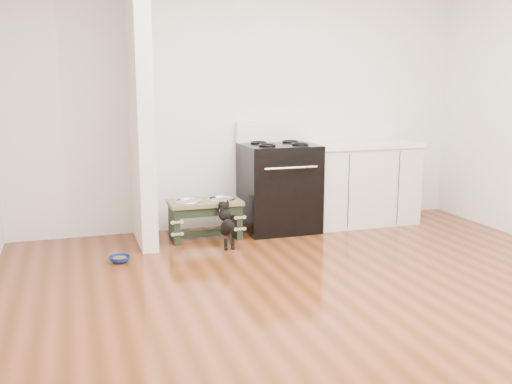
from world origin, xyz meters
name	(u,v)px	position (x,y,z in m)	size (l,w,h in m)	color
ground	(351,305)	(0.00, 0.00, 0.00)	(5.00, 5.00, 0.00)	#4E250E
room_shell	(358,72)	(0.00, 0.00, 1.62)	(5.00, 5.00, 5.00)	silver
partition_wall	(140,105)	(-1.18, 2.10, 1.35)	(0.15, 0.80, 2.70)	silver
oven_range	(279,186)	(0.25, 2.16, 0.48)	(0.76, 0.69, 1.14)	black
cabinet_run	(360,183)	(1.23, 2.18, 0.45)	(1.24, 0.64, 0.91)	silver
dog_feeder	(205,212)	(-0.58, 2.04, 0.28)	(0.72, 0.38, 0.41)	black
puppy	(226,222)	(-0.45, 1.70, 0.24)	(0.13, 0.37, 0.44)	black
floor_bowl	(120,259)	(-1.47, 1.51, 0.03)	(0.23, 0.23, 0.06)	navy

